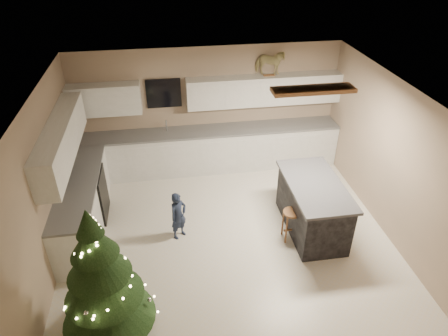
{
  "coord_description": "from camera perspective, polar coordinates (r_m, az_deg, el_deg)",
  "views": [
    {
      "loc": [
        -0.88,
        -5.23,
        4.72
      ],
      "look_at": [
        0.0,
        0.35,
        1.15
      ],
      "focal_mm": 32.0,
      "sensor_mm": 36.0,
      "label": 1
    }
  ],
  "objects": [
    {
      "name": "toddler",
      "position": [
        6.83,
        -6.52,
        -6.79
      ],
      "size": [
        0.39,
        0.37,
        0.89
      ],
      "primitive_type": "imported",
      "rotation": [
        0.0,
        0.0,
        0.66
      ],
      "color": "#171D3C",
      "rests_on": "ground_plane"
    },
    {
      "name": "cabinetry",
      "position": [
        7.94,
        -7.97,
        2.01
      ],
      "size": [
        5.5,
        3.2,
        2.0
      ],
      "color": "silver",
      "rests_on": "ground_plane"
    },
    {
      "name": "ground_plane",
      "position": [
        7.11,
        0.45,
        -9.37
      ],
      "size": [
        5.5,
        5.5,
        0.0
      ],
      "primitive_type": "plane",
      "color": "beige"
    },
    {
      "name": "christmas_tree",
      "position": [
        5.42,
        -16.98,
        -15.6
      ],
      "size": [
        1.26,
        1.22,
        2.01
      ],
      "rotation": [
        0.0,
        0.0,
        -0.39
      ],
      "color": "#3F2816",
      "rests_on": "ground_plane"
    },
    {
      "name": "rocking_horse",
      "position": [
        8.22,
        6.56,
        14.72
      ],
      "size": [
        0.64,
        0.43,
        0.52
      ],
      "rotation": [
        0.0,
        0.0,
        1.26
      ],
      "color": "brown",
      "rests_on": "cabinetry"
    },
    {
      "name": "room_shell",
      "position": [
        6.09,
        0.73,
        3.06
      ],
      "size": [
        5.52,
        5.02,
        2.61
      ],
      "color": "tan",
      "rests_on": "ground_plane"
    },
    {
      "name": "island",
      "position": [
        7.09,
        12.51,
        -5.38
      ],
      "size": [
        0.9,
        1.7,
        0.95
      ],
      "color": "black",
      "rests_on": "ground_plane"
    },
    {
      "name": "bar_stool",
      "position": [
        6.84,
        9.61,
        -7.1
      ],
      "size": [
        0.3,
        0.3,
        0.57
      ],
      "rotation": [
        0.0,
        0.0,
        0.17
      ],
      "color": "brown",
      "rests_on": "ground_plane"
    }
  ]
}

